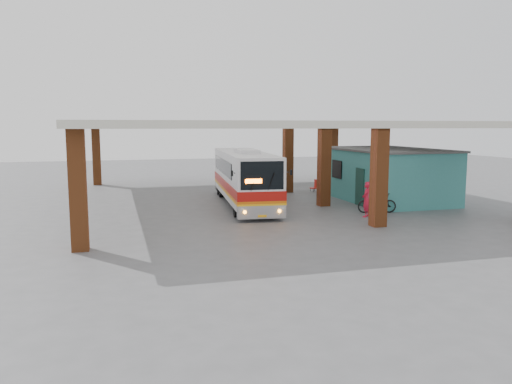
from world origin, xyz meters
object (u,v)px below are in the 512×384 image
object	(u,v)px
pedestrian	(366,199)
red_chair	(315,186)
motorcycle	(377,203)
coach_bus	(244,177)

from	to	relation	value
pedestrian	red_chair	world-z (taller)	pedestrian
motorcycle	coach_bus	bearing A→B (deg)	65.79
pedestrian	red_chair	xyz separation A→B (m)	(1.32, 9.64, -0.49)
coach_bus	red_chair	xyz separation A→B (m)	(6.12, 4.29, -1.21)
motorcycle	red_chair	size ratio (longest dim) A/B	2.44
motorcycle	red_chair	world-z (taller)	motorcycle
pedestrian	red_chair	distance (m)	9.74
coach_bus	motorcycle	distance (m)	7.47
motorcycle	pedestrian	bearing A→B (deg)	142.04
coach_bus	pedestrian	xyz separation A→B (m)	(4.80, -5.35, -0.72)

